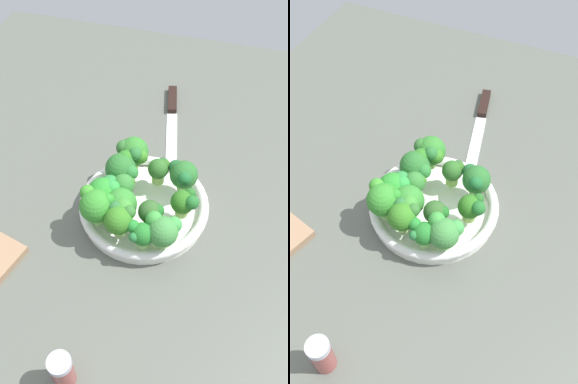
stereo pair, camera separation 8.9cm
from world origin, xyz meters
TOP-DOWN VIEW (x-y plane):
  - ground_plane at (0.00, 0.00)cm, footprint 130.00×130.00cm
  - bowl at (-2.55, -2.63)cm, footprint 26.72×26.72cm
  - broccoli_floret_0 at (-9.76, -5.46)cm, footprint 6.50×8.08cm
  - broccoli_floret_1 at (5.82, -3.67)cm, footprint 5.62×5.05cm
  - broccoli_floret_2 at (-10.07, -9.52)cm, footprint 7.00×6.51cm
  - broccoli_floret_3 at (-7.10, 5.66)cm, footprint 7.13×6.69cm
  - broccoli_floret_4 at (-6.63, -2.57)cm, footprint 4.47×4.47cm
  - broccoli_floret_5 at (4.08, 2.95)cm, footprint 6.36×6.18cm
  - broccoli_floret_6 at (-5.04, -11.27)cm, footprint 5.65×6.13cm
  - broccoli_floret_7 at (-5.81, -7.67)cm, footprint 6.38×6.93cm
  - broccoli_floret_8 at (-1.00, 3.63)cm, footprint 4.38×4.90cm
  - broccoli_floret_9 at (-0.67, -12.77)cm, footprint 5.09×4.58cm
  - broccoli_floret_10 at (0.01, -7.91)cm, footprint 5.23×4.49cm
  - broccoli_floret_11 at (-8.13, 1.26)cm, footprint 7.18×6.76cm
  - broccoli_floret_12 at (3.35, -11.10)cm, footprint 6.87×6.12cm
  - knife at (-3.83, 29.17)cm, footprint 7.97×26.51cm
  - pepper_shaker at (-6.00, -38.61)cm, footprint 3.82×3.82cm

SIDE VIEW (x-z plane):
  - ground_plane at x=0.00cm, z-range -2.50..0.00cm
  - knife at x=-3.83cm, z-range -0.20..1.30cm
  - bowl at x=-2.55cm, z-range 0.04..3.63cm
  - pepper_shaker at x=-6.00cm, z-range 0.05..7.92cm
  - broccoli_floret_9 at x=-0.67cm, z-range 4.16..10.00cm
  - broccoli_floret_8 at x=-1.00cm, z-range 4.16..10.15cm
  - broccoli_floret_4 at x=-6.63cm, z-range 4.13..10.43cm
  - broccoli_floret_1 at x=5.82cm, z-range 4.17..10.59cm
  - broccoli_floret_7 at x=-5.81cm, z-range 4.00..10.95cm
  - broccoli_floret_12 at x=3.35cm, z-range 4.13..10.91cm
  - broccoli_floret_10 at x=0.01cm, z-range 4.37..10.80cm
  - broccoli_floret_5 at x=4.08cm, z-range 4.17..11.14cm
  - broccoli_floret_0 at x=-9.76cm, z-range 4.20..11.13cm
  - broccoli_floret_6 at x=-5.04cm, z-range 4.56..11.84cm
  - broccoli_floret_11 at x=-8.13cm, z-range 4.45..12.08cm
  - broccoli_floret_2 at x=-10.07cm, z-range 4.36..12.36cm
  - broccoli_floret_3 at x=-7.10cm, z-range 4.59..12.52cm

